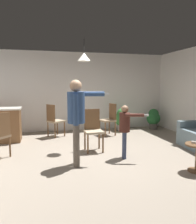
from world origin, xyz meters
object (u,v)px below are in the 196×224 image
at_px(person_child, 125,126).
at_px(dining_chair_near_wall, 109,118).
at_px(person_adult, 77,113).
at_px(potted_plant_corner, 122,118).
at_px(dining_chair_by_counter, 54,119).
at_px(dining_chair_spare, 93,128).
at_px(spare_remote_on_table, 195,142).
at_px(potted_plant_by_wall, 153,118).

bearing_deg(person_child, dining_chair_near_wall, -171.80).
bearing_deg(person_adult, potted_plant_corner, 155.91).
xyz_separation_m(dining_chair_by_counter, dining_chair_near_wall, (1.71, -0.19, 0.00)).
distance_m(dining_chair_spare, spare_remote_on_table, 2.31).
distance_m(dining_chair_by_counter, spare_remote_on_table, 4.16).
distance_m(person_child, dining_chair_near_wall, 2.26).
xyz_separation_m(dining_chair_near_wall, potted_plant_by_wall, (1.83, 0.56, -0.14)).
bearing_deg(dining_chair_near_wall, dining_chair_by_counter, 69.76).
bearing_deg(dining_chair_by_counter, dining_chair_near_wall, 49.95).
xyz_separation_m(person_adult, dining_chair_by_counter, (-0.30, 2.60, -0.50)).
bearing_deg(potted_plant_corner, dining_chair_by_counter, -171.74).
distance_m(dining_chair_near_wall, potted_plant_corner, 0.82).
bearing_deg(potted_plant_by_wall, person_adult, -137.41).
bearing_deg(person_child, potted_plant_by_wall, 158.96).
bearing_deg(dining_chair_near_wall, person_adult, 135.86).
relative_size(dining_chair_spare, potted_plant_corner, 1.27).
relative_size(person_adult, potted_plant_by_wall, 2.28).
bearing_deg(spare_remote_on_table, person_child, 133.92).
bearing_deg(dining_chair_by_counter, potted_plant_by_wall, 62.22).
xyz_separation_m(person_adult, potted_plant_by_wall, (3.24, 2.97, -0.64)).
bearing_deg(potted_plant_by_wall, spare_remote_on_table, -107.43).
bearing_deg(dining_chair_by_counter, person_child, -4.18).
relative_size(dining_chair_by_counter, spare_remote_on_table, 7.69).
height_order(dining_chair_by_counter, dining_chair_near_wall, same).
distance_m(dining_chair_near_wall, dining_chair_spare, 1.74).
xyz_separation_m(dining_chair_by_counter, potted_plant_corner, (2.33, 0.34, -0.11)).
bearing_deg(dining_chair_near_wall, potted_plant_corner, -63.60).
bearing_deg(spare_remote_on_table, potted_plant_by_wall, 72.57).
bearing_deg(person_adult, spare_remote_on_table, 78.45).
bearing_deg(potted_plant_by_wall, dining_chair_spare, -142.72).
relative_size(dining_chair_near_wall, potted_plant_corner, 1.27).
bearing_deg(dining_chair_spare, dining_chair_by_counter, -63.83).
distance_m(dining_chair_spare, potted_plant_by_wall, 3.41).
bearing_deg(dining_chair_near_wall, spare_remote_on_table, 177.18).
bearing_deg(dining_chair_by_counter, dining_chair_spare, -7.57).
height_order(person_adult, potted_plant_corner, person_adult).
distance_m(dining_chair_by_counter, potted_plant_corner, 2.36).
bearing_deg(person_child, potted_plant_corner, 177.65).
relative_size(person_child, dining_chair_by_counter, 1.15).
bearing_deg(dining_chair_spare, person_adult, 59.94).
distance_m(dining_chair_by_counter, potted_plant_by_wall, 3.56).
bearing_deg(dining_chair_spare, potted_plant_by_wall, -142.73).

